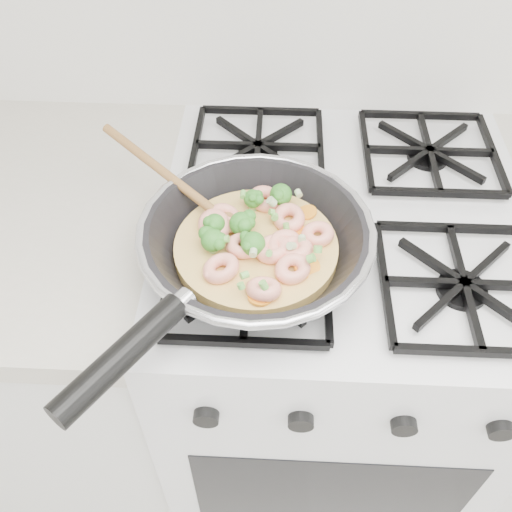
{
  "coord_description": "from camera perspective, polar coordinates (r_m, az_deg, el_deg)",
  "views": [
    {
      "loc": [
        -0.11,
        1.05,
        1.52
      ],
      "look_at": [
        -0.14,
        1.58,
        0.93
      ],
      "focal_mm": 39.08,
      "sensor_mm": 36.0,
      "label": 1
    }
  ],
  "objects": [
    {
      "name": "stove",
      "position": [
        1.25,
        6.85,
        -10.62
      ],
      "size": [
        0.6,
        0.6,
        0.92
      ],
      "color": "white",
      "rests_on": "ground"
    },
    {
      "name": "skillet",
      "position": [
        0.77,
        -0.28,
        1.35
      ],
      "size": [
        0.41,
        0.48,
        0.1
      ],
      "rotation": [
        0.0,
        0.0,
        0.09
      ],
      "color": "black",
      "rests_on": "stove"
    }
  ]
}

